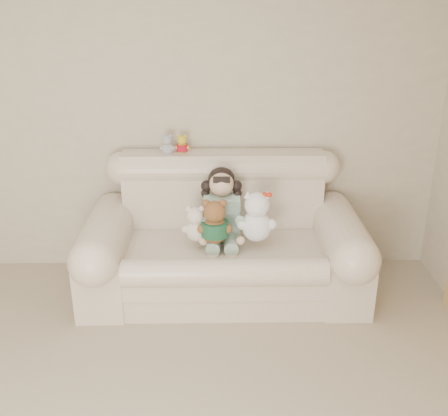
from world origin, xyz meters
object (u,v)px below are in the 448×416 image
seated_child (221,204)px  cream_teddy (195,220)px  brown_teddy (215,217)px  sofa (224,232)px  white_cat (257,211)px

seated_child → cream_teddy: seated_child is taller
brown_teddy → cream_teddy: (-0.14, 0.04, -0.04)m
cream_teddy → brown_teddy: bearing=8.5°
seated_child → brown_teddy: 0.23m
sofa → cream_teddy: (-0.20, -0.10, 0.14)m
sofa → brown_teddy: bearing=-115.2°
sofa → white_cat: bearing=-23.9°
seated_child → white_cat: bearing=-41.5°
seated_child → sofa: bearing=-84.1°
brown_teddy → white_cat: white_cat is taller
sofa → brown_teddy: 0.24m
sofa → seated_child: (-0.02, 0.08, 0.19)m
sofa → brown_teddy: size_ratio=5.37×
sofa → seated_child: sofa is taller
white_cat → cream_teddy: white_cat is taller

